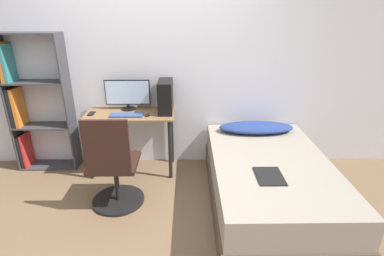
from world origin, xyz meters
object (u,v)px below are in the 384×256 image
at_px(keyboard, 126,115).
at_px(pc_tower, 166,96).
at_px(office_chair, 114,172).
at_px(bed, 268,182).
at_px(monitor, 128,94).
at_px(bookshelf, 30,104).

distance_m(keyboard, pc_tower, 0.51).
bearing_deg(office_chair, bed, 0.62).
relative_size(bed, monitor, 3.59).
bearing_deg(keyboard, bed, -22.02).
height_order(bookshelf, office_chair, bookshelf).
bearing_deg(pc_tower, monitor, 167.70).
xyz_separation_m(bookshelf, monitor, (1.19, 0.03, 0.11)).
distance_m(bed, pc_tower, 1.51).
bearing_deg(monitor, keyboard, -85.78).
xyz_separation_m(bed, pc_tower, (-1.10, 0.78, 0.70)).
xyz_separation_m(keyboard, pc_tower, (0.45, 0.15, 0.18)).
bearing_deg(bed, bookshelf, 162.97).
height_order(keyboard, pc_tower, pc_tower).
relative_size(office_chair, bed, 0.52).
bearing_deg(monitor, bookshelf, -178.37).
relative_size(bookshelf, bed, 0.86).
xyz_separation_m(office_chair, pc_tower, (0.49, 0.79, 0.56)).
bearing_deg(keyboard, pc_tower, 18.43).
relative_size(office_chair, monitor, 1.86).
bearing_deg(monitor, office_chair, -91.15).
xyz_separation_m(bed, keyboard, (-1.55, 0.63, 0.52)).
height_order(bed, pc_tower, pc_tower).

